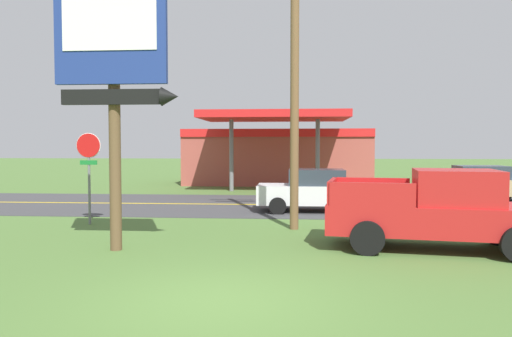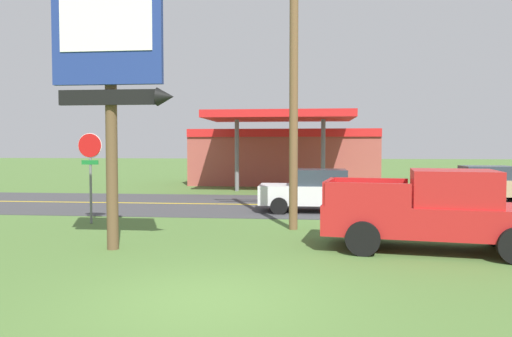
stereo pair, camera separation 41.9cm
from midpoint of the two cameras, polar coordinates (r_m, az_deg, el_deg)
The scene contains 10 objects.
ground_plane at distance 8.28m, azimuth -5.99°, elevation -15.16°, with size 180.00×180.00×0.00m, color #4C7033.
road_asphalt at distance 20.95m, azimuth 0.50°, elevation -4.27°, with size 140.00×8.00×0.02m, color #3D3D3F.
road_centre_line at distance 20.95m, azimuth 0.50°, elevation -4.23°, with size 126.00×0.20×0.01m, color gold.
motel_sign at distance 12.31m, azimuth -17.18°, elevation 11.53°, with size 2.95×0.54×6.57m.
stop_sign at distance 16.63m, azimuth -19.65°, elevation 0.75°, with size 0.80×0.08×2.95m.
utility_pole at distance 15.02m, azimuth 3.73°, elevation 13.16°, with size 2.05×0.26×9.89m.
gas_station at distance 32.78m, azimuth 2.18°, elevation 1.61°, with size 12.00×11.50×4.40m.
pickup_red_parked_on_lawn at distance 12.62m, azimuth 19.67°, elevation -4.64°, with size 5.44×2.83×1.96m.
car_tan_near_lane at distance 24.29m, azimuth 24.54°, elevation -1.61°, with size 4.20×2.00×1.64m.
car_white_mid_lane at distance 18.84m, azimuth 6.08°, elevation -2.55°, with size 4.20×2.00×1.64m.
Camera 1 is at (1.23, -7.77, 2.53)m, focal length 34.23 mm.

